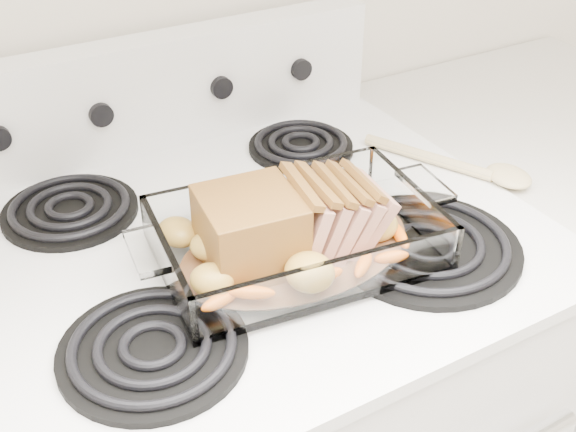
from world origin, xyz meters
TOP-DOWN VIEW (x-y plane):
  - counter_right at (0.67, 1.66)m, footprint 0.58×0.68m
  - baking_dish at (0.03, 1.56)m, footprint 0.34×0.22m
  - pork_roast at (0.01, 1.56)m, footprint 0.24×0.12m
  - roast_vegetables at (0.03, 1.59)m, footprint 0.32×0.18m
  - wooden_spoon at (0.38, 1.62)m, footprint 0.15×0.25m

SIDE VIEW (x-z plane):
  - counter_right at x=0.67m, z-range 0.00..0.93m
  - wooden_spoon at x=0.38m, z-range 0.94..0.95m
  - baking_dish at x=0.03m, z-range 0.93..1.00m
  - roast_vegetables at x=0.03m, z-range 0.95..0.99m
  - pork_roast at x=0.01m, z-range 0.95..1.04m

